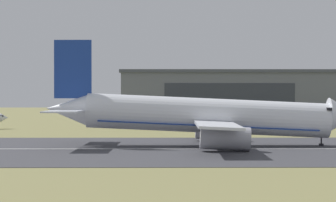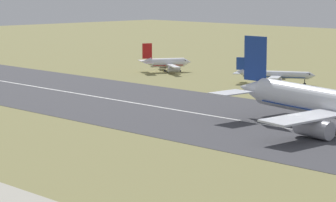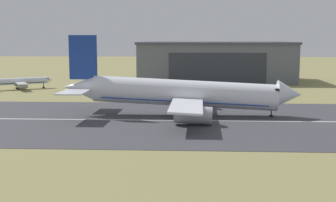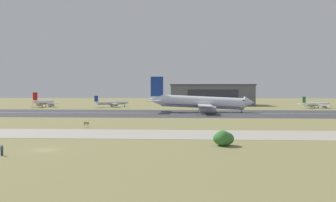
{
  "view_description": "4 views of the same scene",
  "coord_description": "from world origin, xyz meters",
  "px_view_note": "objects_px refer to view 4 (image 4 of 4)",
  "views": [
    {
      "loc": [
        26.69,
        -5.79,
        8.97
      ],
      "look_at": [
        27.45,
        77.31,
        8.02
      ],
      "focal_mm": 70.0,
      "sensor_mm": 36.0,
      "label": 1
    },
    {
      "loc": [
        126.83,
        -29.54,
        29.76
      ],
      "look_at": [
        16.1,
        74.9,
        7.22
      ],
      "focal_mm": 85.0,
      "sensor_mm": 36.0,
      "label": 2
    },
    {
      "loc": [
        36.13,
        1.32,
        17.89
      ],
      "look_at": [
        32.43,
        72.68,
        7.97
      ],
      "focal_mm": 50.0,
      "sensor_mm": 36.0,
      "label": 3
    },
    {
      "loc": [
        26.08,
        -59.44,
        11.14
      ],
      "look_at": [
        19.11,
        68.6,
        6.99
      ],
      "focal_mm": 35.0,
      "sensor_mm": 36.0,
      "label": 4
    }
  ],
  "objects_px": {
    "airplane_landing": "(202,103)",
    "airplane_parked_west": "(112,103)",
    "airplane_parked_centre": "(44,102)",
    "spectator_left": "(2,150)",
    "runway_sign": "(86,124)",
    "airplane_parked_east": "(316,104)",
    "shrub_clump": "(223,139)",
    "windsock_pole": "(33,103)"
  },
  "relations": [
    {
      "from": "spectator_left",
      "to": "airplane_parked_centre",
      "type": "bearing_deg",
      "value": 111.66
    },
    {
      "from": "airplane_parked_centre",
      "to": "spectator_left",
      "type": "distance_m",
      "value": 171.67
    },
    {
      "from": "airplane_parked_west",
      "to": "airplane_parked_centre",
      "type": "bearing_deg",
      "value": -177.56
    },
    {
      "from": "airplane_parked_west",
      "to": "airplane_parked_east",
      "type": "height_order",
      "value": "airplane_parked_west"
    },
    {
      "from": "runway_sign",
      "to": "spectator_left",
      "type": "relative_size",
      "value": 0.89
    },
    {
      "from": "airplane_parked_east",
      "to": "windsock_pole",
      "type": "height_order",
      "value": "airplane_parked_east"
    },
    {
      "from": "airplane_parked_centre",
      "to": "shrub_clump",
      "type": "bearing_deg",
      "value": -55.22
    },
    {
      "from": "shrub_clump",
      "to": "runway_sign",
      "type": "height_order",
      "value": "shrub_clump"
    },
    {
      "from": "airplane_landing",
      "to": "windsock_pole",
      "type": "relative_size",
      "value": 7.64
    },
    {
      "from": "airplane_parked_centre",
      "to": "airplane_landing",
      "type": "bearing_deg",
      "value": -25.17
    },
    {
      "from": "airplane_landing",
      "to": "windsock_pole",
      "type": "distance_m",
      "value": 78.66
    },
    {
      "from": "airplane_parked_centre",
      "to": "runway_sign",
      "type": "xyz_separation_m",
      "value": [
        64.97,
        -117.28,
        -1.89
      ]
    },
    {
      "from": "airplane_parked_east",
      "to": "windsock_pole",
      "type": "distance_m",
      "value": 165.78
    },
    {
      "from": "airplane_parked_centre",
      "to": "shrub_clump",
      "type": "xyz_separation_m",
      "value": [
        102.29,
        -147.31,
        -1.71
      ]
    },
    {
      "from": "windsock_pole",
      "to": "runway_sign",
      "type": "relative_size",
      "value": 4.29
    },
    {
      "from": "airplane_parked_centre",
      "to": "spectator_left",
      "type": "xyz_separation_m",
      "value": [
        63.36,
        -159.53,
        -2.12
      ]
    },
    {
      "from": "airplane_parked_centre",
      "to": "airplane_parked_east",
      "type": "relative_size",
      "value": 0.96
    },
    {
      "from": "spectator_left",
      "to": "shrub_clump",
      "type": "bearing_deg",
      "value": 17.44
    },
    {
      "from": "spectator_left",
      "to": "airplane_parked_east",
      "type": "bearing_deg",
      "value": 54.07
    },
    {
      "from": "shrub_clump",
      "to": "windsock_pole",
      "type": "distance_m",
      "value": 91.11
    },
    {
      "from": "airplane_parked_west",
      "to": "shrub_clump",
      "type": "xyz_separation_m",
      "value": [
        56.84,
        -149.24,
        -1.31
      ]
    },
    {
      "from": "windsock_pole",
      "to": "airplane_parked_centre",
      "type": "bearing_deg",
      "value": 111.49
    },
    {
      "from": "airplane_parked_west",
      "to": "runway_sign",
      "type": "height_order",
      "value": "airplane_parked_west"
    },
    {
      "from": "windsock_pole",
      "to": "shrub_clump",
      "type": "bearing_deg",
      "value": -41.57
    },
    {
      "from": "airplane_landing",
      "to": "airplane_parked_east",
      "type": "relative_size",
      "value": 2.28
    },
    {
      "from": "airplane_parked_west",
      "to": "airplane_landing",
      "type": "bearing_deg",
      "value": -41.24
    },
    {
      "from": "shrub_clump",
      "to": "spectator_left",
      "type": "xyz_separation_m",
      "value": [
        -38.93,
        -12.23,
        -0.41
      ]
    },
    {
      "from": "airplane_landing",
      "to": "airplane_parked_west",
      "type": "xyz_separation_m",
      "value": [
        -57.26,
        50.21,
        -2.33
      ]
    },
    {
      "from": "shrub_clump",
      "to": "spectator_left",
      "type": "distance_m",
      "value": 40.81
    },
    {
      "from": "runway_sign",
      "to": "windsock_pole",
      "type": "bearing_deg",
      "value": 135.37
    },
    {
      "from": "runway_sign",
      "to": "spectator_left",
      "type": "bearing_deg",
      "value": -92.18
    },
    {
      "from": "runway_sign",
      "to": "airplane_parked_centre",
      "type": "bearing_deg",
      "value": 118.99
    },
    {
      "from": "airplane_landing",
      "to": "windsock_pole",
      "type": "xyz_separation_m",
      "value": [
        -68.48,
        -38.67,
        1.27
      ]
    },
    {
      "from": "airplane_parked_centre",
      "to": "runway_sign",
      "type": "distance_m",
      "value": 134.09
    },
    {
      "from": "windsock_pole",
      "to": "runway_sign",
      "type": "distance_m",
      "value": 43.49
    },
    {
      "from": "airplane_parked_east",
      "to": "windsock_pole",
      "type": "relative_size",
      "value": 3.35
    },
    {
      "from": "airplane_parked_west",
      "to": "spectator_left",
      "type": "height_order",
      "value": "airplane_parked_west"
    },
    {
      "from": "airplane_landing",
      "to": "shrub_clump",
      "type": "relative_size",
      "value": 12.8
    },
    {
      "from": "airplane_parked_centre",
      "to": "runway_sign",
      "type": "height_order",
      "value": "airplane_parked_centre"
    },
    {
      "from": "airplane_landing",
      "to": "shrub_clump",
      "type": "bearing_deg",
      "value": -90.24
    },
    {
      "from": "shrub_clump",
      "to": "spectator_left",
      "type": "height_order",
      "value": "shrub_clump"
    },
    {
      "from": "windsock_pole",
      "to": "spectator_left",
      "type": "xyz_separation_m",
      "value": [
        29.13,
        -72.6,
        -5.32
      ]
    }
  ]
}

